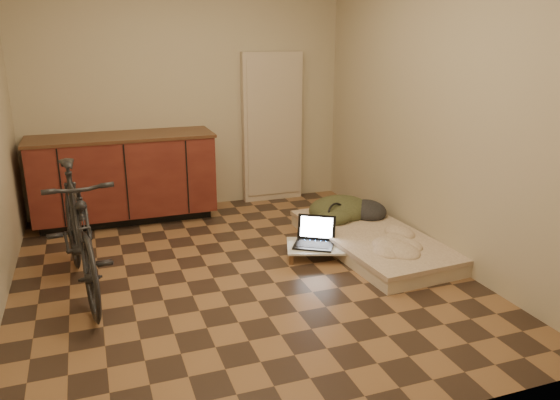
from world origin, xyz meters
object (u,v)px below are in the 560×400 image
object	(u,v)px
bicycle	(78,225)
laptop	(315,239)
futon	(372,240)
lap_desk	(323,246)

from	to	relation	value
bicycle	laptop	bearing A→B (deg)	-5.29
bicycle	futon	xyz separation A→B (m)	(2.50, 0.04, -0.46)
bicycle	laptop	size ratio (longest dim) A/B	3.71
bicycle	lap_desk	size ratio (longest dim) A/B	2.28
bicycle	lap_desk	distance (m)	2.05
lap_desk	laptop	world-z (taller)	laptop
futon	lap_desk	xyz separation A→B (m)	(-0.50, -0.03, 0.02)
bicycle	futon	size ratio (longest dim) A/B	0.92
futon	bicycle	bearing A→B (deg)	177.04
laptop	lap_desk	bearing A→B (deg)	-4.46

